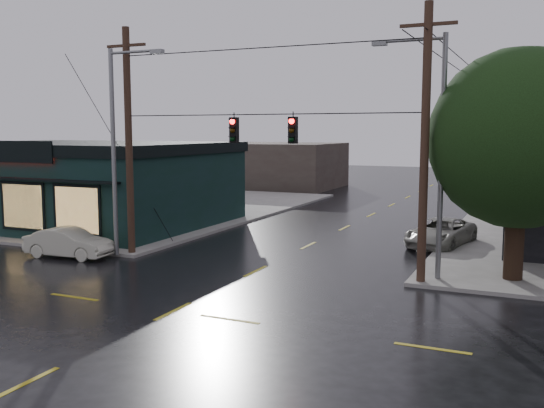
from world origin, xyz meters
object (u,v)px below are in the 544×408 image
at_px(corner_tree, 519,139).
at_px(utility_pole_nw, 132,255).
at_px(utility_pole_ne, 420,285).
at_px(sedan_cream, 69,243).
at_px(suv_silver, 441,233).

distance_m(corner_tree, utility_pole_nw, 17.03).
bearing_deg(utility_pole_ne, sedan_cream, -174.40).
bearing_deg(utility_pole_nw, sedan_cream, -146.98).
bearing_deg(corner_tree, suv_silver, 119.69).
xyz_separation_m(utility_pole_nw, sedan_cream, (-2.31, -1.50, 0.66)).
xyz_separation_m(sedan_cream, suv_silver, (14.81, 9.50, 0.02)).
bearing_deg(utility_pole_ne, corner_tree, 29.39).
bearing_deg(suv_silver, sedan_cream, -135.36).
relative_size(utility_pole_nw, utility_pole_ne, 1.00).
bearing_deg(suv_silver, utility_pole_nw, -135.42).
bearing_deg(suv_silver, corner_tree, -48.34).
distance_m(utility_pole_ne, suv_silver, 8.04).
relative_size(corner_tree, utility_pole_ne, 0.84).
bearing_deg(corner_tree, utility_pole_nw, -173.86).
bearing_deg(sedan_cream, utility_pole_ne, -89.24).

